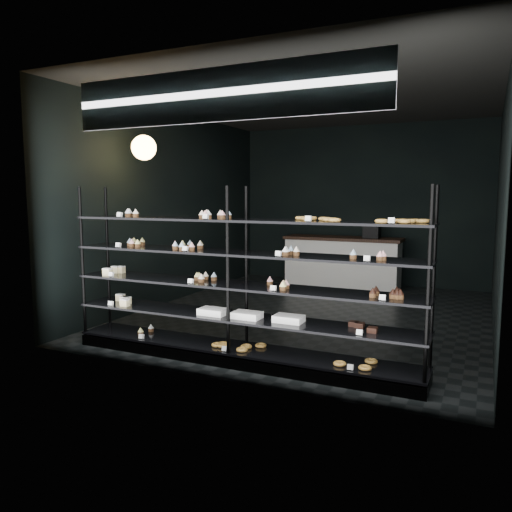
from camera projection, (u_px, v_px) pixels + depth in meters
name	position (u px, v px, depth m)	size (l,w,h in m)	color
room	(314.00, 209.00, 7.45)	(5.01, 6.01, 3.20)	black
display_shelf	(236.00, 305.00, 5.39)	(4.00, 0.50, 1.91)	black
signage	(217.00, 95.00, 4.68)	(3.30, 0.05, 0.50)	#0C193D
pendant_lamp	(144.00, 148.00, 6.76)	(0.33, 0.33, 0.90)	black
service_counter	(343.00, 261.00, 9.93)	(2.31, 0.65, 1.23)	white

